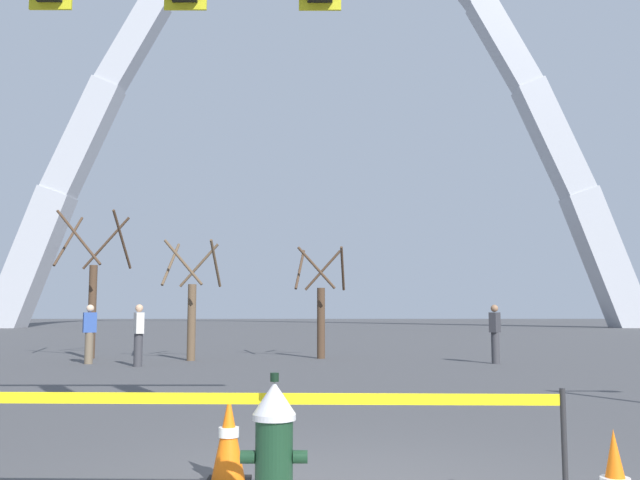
{
  "coord_description": "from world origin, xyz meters",
  "views": [
    {
      "loc": [
        -0.2,
        -5.37,
        1.42
      ],
      "look_at": [
        -0.15,
        5.0,
        2.5
      ],
      "focal_mm": 38.25,
      "sensor_mm": 36.0,
      "label": 1
    }
  ],
  "objects_px": {
    "pedestrian_standing_center": "(139,334)",
    "pedestrian_walking_right": "(89,333)",
    "pedestrian_walking_left": "(495,333)",
    "fire_hydrant": "(274,450)",
    "traffic_cone_mid_sidewalk": "(229,439)",
    "traffic_signal_gantry": "(3,15)",
    "monument_arch": "(319,116)"
  },
  "relations": [
    {
      "from": "traffic_signal_gantry",
      "to": "pedestrian_walking_left",
      "type": "height_order",
      "value": "traffic_signal_gantry"
    },
    {
      "from": "monument_arch",
      "to": "pedestrian_walking_right",
      "type": "bearing_deg",
      "value": -99.06
    },
    {
      "from": "fire_hydrant",
      "to": "pedestrian_walking_left",
      "type": "distance_m",
      "value": 14.77
    },
    {
      "from": "pedestrian_standing_center",
      "to": "pedestrian_walking_right",
      "type": "distance_m",
      "value": 1.79
    },
    {
      "from": "pedestrian_walking_left",
      "to": "pedestrian_standing_center",
      "type": "distance_m",
      "value": 9.49
    },
    {
      "from": "pedestrian_walking_left",
      "to": "pedestrian_standing_center",
      "type": "bearing_deg",
      "value": -174.34
    },
    {
      "from": "pedestrian_standing_center",
      "to": "pedestrian_walking_right",
      "type": "height_order",
      "value": "same"
    },
    {
      "from": "pedestrian_walking_left",
      "to": "pedestrian_walking_right",
      "type": "relative_size",
      "value": 1.0
    },
    {
      "from": "traffic_signal_gantry",
      "to": "monument_arch",
      "type": "bearing_deg",
      "value": 86.25
    },
    {
      "from": "traffic_signal_gantry",
      "to": "pedestrian_walking_left",
      "type": "distance_m",
      "value": 14.87
    },
    {
      "from": "fire_hydrant",
      "to": "pedestrian_standing_center",
      "type": "relative_size",
      "value": 0.62
    },
    {
      "from": "fire_hydrant",
      "to": "traffic_cone_mid_sidewalk",
      "type": "distance_m",
      "value": 1.09
    },
    {
      "from": "traffic_cone_mid_sidewalk",
      "to": "pedestrian_standing_center",
      "type": "relative_size",
      "value": 0.46
    },
    {
      "from": "pedestrian_walking_left",
      "to": "fire_hydrant",
      "type": "bearing_deg",
      "value": -110.43
    },
    {
      "from": "fire_hydrant",
      "to": "pedestrian_standing_center",
      "type": "bearing_deg",
      "value": 108.4
    },
    {
      "from": "pedestrian_standing_center",
      "to": "pedestrian_walking_right",
      "type": "relative_size",
      "value": 1.0
    },
    {
      "from": "monument_arch",
      "to": "pedestrian_standing_center",
      "type": "distance_m",
      "value": 44.57
    },
    {
      "from": "pedestrian_walking_left",
      "to": "pedestrian_walking_right",
      "type": "bearing_deg",
      "value": -179.71
    },
    {
      "from": "monument_arch",
      "to": "traffic_cone_mid_sidewalk",
      "type": "bearing_deg",
      "value": -91.02
    },
    {
      "from": "fire_hydrant",
      "to": "traffic_signal_gantry",
      "type": "distance_m",
      "value": 5.22
    },
    {
      "from": "fire_hydrant",
      "to": "monument_arch",
      "type": "xyz_separation_m",
      "value": [
        0.49,
        53.53,
        18.02
      ]
    },
    {
      "from": "monument_arch",
      "to": "pedestrian_standing_center",
      "type": "relative_size",
      "value": 35.29
    },
    {
      "from": "traffic_cone_mid_sidewalk",
      "to": "pedestrian_standing_center",
      "type": "height_order",
      "value": "pedestrian_standing_center"
    },
    {
      "from": "pedestrian_walking_left",
      "to": "traffic_cone_mid_sidewalk",
      "type": "bearing_deg",
      "value": -113.53
    },
    {
      "from": "traffic_cone_mid_sidewalk",
      "to": "traffic_signal_gantry",
      "type": "bearing_deg",
      "value": 160.85
    },
    {
      "from": "monument_arch",
      "to": "pedestrian_walking_right",
      "type": "distance_m",
      "value": 43.96
    },
    {
      "from": "fire_hydrant",
      "to": "monument_arch",
      "type": "relative_size",
      "value": 0.02
    },
    {
      "from": "fire_hydrant",
      "to": "traffic_signal_gantry",
      "type": "relative_size",
      "value": 0.13
    },
    {
      "from": "traffic_signal_gantry",
      "to": "fire_hydrant",
      "type": "bearing_deg",
      "value": -32.59
    },
    {
      "from": "traffic_cone_mid_sidewalk",
      "to": "pedestrian_walking_right",
      "type": "xyz_separation_m",
      "value": [
        -5.41,
        12.78,
        0.46
      ]
    },
    {
      "from": "fire_hydrant",
      "to": "traffic_cone_mid_sidewalk",
      "type": "xyz_separation_m",
      "value": [
        -0.44,
        1.0,
        -0.11
      ]
    },
    {
      "from": "traffic_cone_mid_sidewalk",
      "to": "pedestrian_standing_center",
      "type": "bearing_deg",
      "value": 107.93
    }
  ]
}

